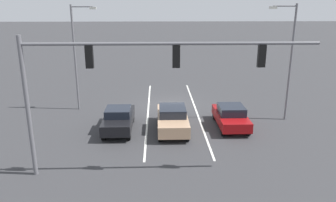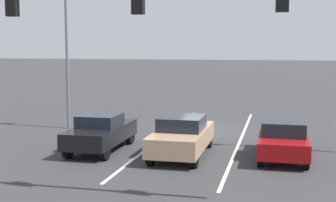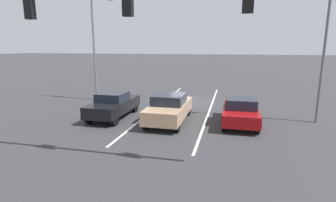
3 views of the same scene
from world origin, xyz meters
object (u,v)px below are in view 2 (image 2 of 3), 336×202
(car_tan_midlane_front, at_px, (182,136))
(traffic_signal_gantry, at_px, (61,19))
(car_black_rightlane_front, at_px, (101,132))
(car_maroon_leftlane_front, at_px, (283,139))
(street_lamp_right_shoulder, at_px, (70,42))

(car_tan_midlane_front, bearing_deg, traffic_signal_gantry, 66.32)
(car_black_rightlane_front, xyz_separation_m, traffic_signal_gantry, (-1.02, 5.37, 4.13))
(car_tan_midlane_front, height_order, car_maroon_leftlane_front, car_tan_midlane_front)
(traffic_signal_gantry, bearing_deg, car_tan_midlane_front, -113.68)
(car_tan_midlane_front, relative_size, car_maroon_leftlane_front, 1.12)
(car_maroon_leftlane_front, xyz_separation_m, traffic_signal_gantry, (6.07, 5.73, 4.17))
(car_black_rightlane_front, relative_size, street_lamp_right_shoulder, 0.55)
(car_maroon_leftlane_front, distance_m, street_lamp_right_shoulder, 11.71)
(car_tan_midlane_front, xyz_separation_m, street_lamp_right_shoulder, (6.62, -4.48, 3.59))
(car_tan_midlane_front, relative_size, street_lamp_right_shoulder, 0.60)
(car_black_rightlane_front, distance_m, street_lamp_right_shoulder, 6.56)
(car_black_rightlane_front, height_order, traffic_signal_gantry, traffic_signal_gantry)
(car_maroon_leftlane_front, relative_size, street_lamp_right_shoulder, 0.53)
(traffic_signal_gantry, distance_m, street_lamp_right_shoulder, 10.67)
(car_black_rightlane_front, relative_size, traffic_signal_gantry, 0.33)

